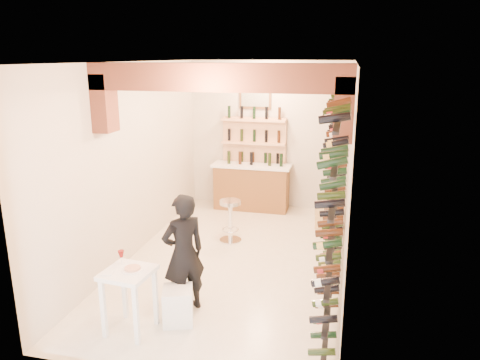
% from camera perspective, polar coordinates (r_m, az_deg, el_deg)
% --- Properties ---
extents(ground, '(6.00, 6.00, 0.00)m').
position_cam_1_polar(ground, '(7.72, -0.53, -9.93)').
color(ground, beige).
rests_on(ground, ground).
extents(room_shell, '(3.52, 6.02, 3.21)m').
position_cam_1_polar(room_shell, '(6.81, -1.11, 6.52)').
color(room_shell, beige).
rests_on(room_shell, ground).
extents(wine_rack, '(0.32, 5.70, 2.56)m').
position_cam_1_polar(wine_rack, '(6.99, 11.71, 0.56)').
color(wine_rack, black).
rests_on(wine_rack, ground).
extents(back_counter, '(1.70, 0.62, 1.29)m').
position_cam_1_polar(back_counter, '(10.02, 1.46, -0.68)').
color(back_counter, brown).
rests_on(back_counter, ground).
extents(back_shelving, '(1.40, 0.31, 2.73)m').
position_cam_1_polar(back_shelving, '(10.09, 1.77, 3.16)').
color(back_shelving, '#DEA77D').
rests_on(back_shelving, ground).
extents(tasting_table, '(0.61, 0.61, 0.98)m').
position_cam_1_polar(tasting_table, '(5.78, -13.78, -12.22)').
color(tasting_table, white).
rests_on(tasting_table, ground).
extents(white_stool, '(0.47, 0.47, 0.46)m').
position_cam_1_polar(white_stool, '(6.04, -7.76, -15.29)').
color(white_stool, white).
rests_on(white_stool, ground).
extents(person, '(0.69, 0.69, 1.61)m').
position_cam_1_polar(person, '(6.04, -7.07, -9.10)').
color(person, black).
rests_on(person, ground).
extents(chrome_barstool, '(0.40, 0.40, 0.78)m').
position_cam_1_polar(chrome_barstool, '(8.28, -1.22, -4.74)').
color(chrome_barstool, silver).
rests_on(chrome_barstool, ground).
extents(crate_lower, '(0.46, 0.33, 0.27)m').
position_cam_1_polar(crate_lower, '(9.18, 10.85, -5.07)').
color(crate_lower, tan).
rests_on(crate_lower, ground).
extents(crate_upper, '(0.49, 0.39, 0.26)m').
position_cam_1_polar(crate_upper, '(9.10, 10.93, -3.52)').
color(crate_upper, tan).
rests_on(crate_upper, crate_lower).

